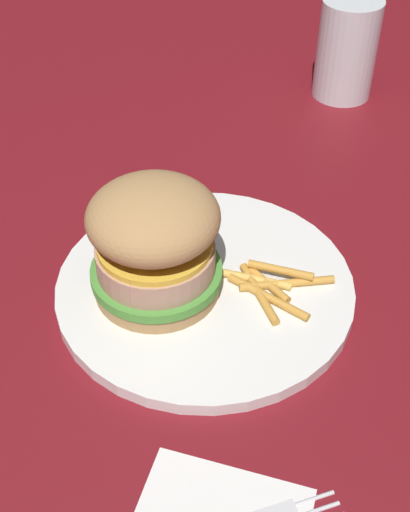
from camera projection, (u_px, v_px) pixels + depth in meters
The scene contains 5 objects.
ground_plane at pixel (219, 290), 0.59m from camera, with size 1.60×1.60×0.00m, color maroon.
plate at pixel (205, 287), 0.59m from camera, with size 0.25×0.25×0.01m, color white.
sandwich at pixel (155, 242), 0.54m from camera, with size 0.11×0.11×0.10m.
fries_pile at pixel (268, 285), 0.57m from camera, with size 0.08×0.11×0.01m.
drink_glass at pixel (346, 55), 0.81m from camera, with size 0.07×0.07×0.12m.
Camera 1 is at (0.37, 0.20, 0.42)m, focal length 48.21 mm.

